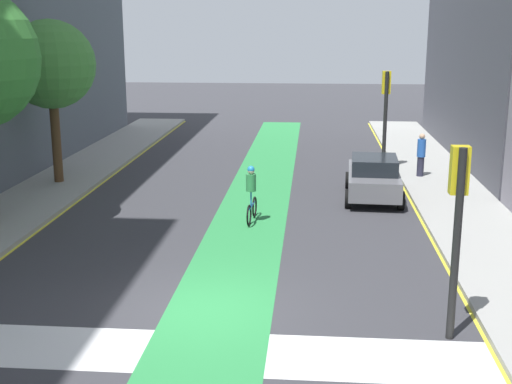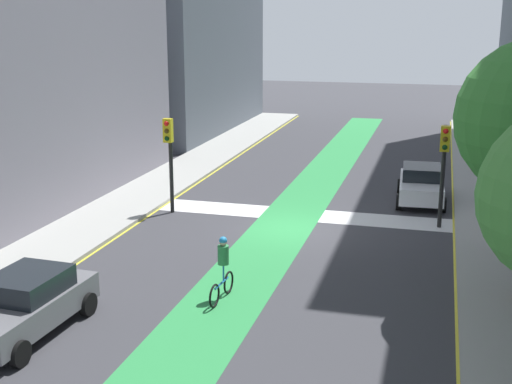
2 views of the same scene
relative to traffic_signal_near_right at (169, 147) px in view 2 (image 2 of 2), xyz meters
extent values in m
plane|color=#38383D|center=(-5.26, 0.83, -2.76)|extent=(120.00, 120.00, 0.00)
cube|color=#2D8C47|center=(-4.85, 0.83, -2.76)|extent=(2.40, 60.00, 0.01)
cube|color=silver|center=(-5.26, -1.17, -2.76)|extent=(12.00, 1.80, 0.01)
cube|color=#9E9E99|center=(-12.76, 0.83, -2.68)|extent=(3.00, 60.00, 0.15)
cube|color=yellow|center=(-11.26, 0.83, -2.75)|extent=(0.16, 60.00, 0.01)
cube|color=#9E9E99|center=(2.24, 0.83, -2.68)|extent=(3.00, 60.00, 0.15)
cube|color=yellow|center=(0.74, 0.83, -2.75)|extent=(0.16, 60.00, 0.01)
cube|color=slate|center=(7.74, -20.39, 3.26)|extent=(7.99, 17.57, 12.04)
cylinder|color=black|center=(0.00, -0.12, -0.80)|extent=(0.16, 0.16, 3.92)
cube|color=gold|center=(0.00, 0.08, 0.69)|extent=(0.35, 0.28, 0.95)
sphere|color=red|center=(0.00, 0.22, 0.99)|extent=(0.20, 0.20, 0.20)
sphere|color=#4C380C|center=(0.00, 0.22, 0.69)|extent=(0.20, 0.20, 0.20)
sphere|color=#0C3814|center=(0.00, 0.22, 0.39)|extent=(0.20, 0.20, 0.20)
cylinder|color=black|center=(-10.67, -0.88, -0.78)|extent=(0.16, 0.16, 3.95)
cube|color=gold|center=(-10.67, -0.68, 0.72)|extent=(0.35, 0.28, 0.95)
sphere|color=red|center=(-10.67, -0.54, 1.02)|extent=(0.20, 0.20, 0.20)
sphere|color=#4C380C|center=(-10.67, -0.54, 0.72)|extent=(0.20, 0.20, 0.20)
sphere|color=#0C3814|center=(-10.67, -0.54, 0.42)|extent=(0.20, 0.20, 0.20)
cube|color=slate|center=(-0.62, 11.29, -2.09)|extent=(2.00, 4.28, 0.70)
cube|color=black|center=(-0.63, 11.09, -1.46)|extent=(1.70, 2.08, 0.55)
cylinder|color=black|center=(-1.44, 12.80, -2.44)|extent=(0.25, 0.65, 0.64)
cylinder|color=black|center=(-1.59, 9.87, -2.44)|extent=(0.25, 0.65, 0.64)
cylinder|color=black|center=(0.21, 9.78, -2.44)|extent=(0.25, 0.65, 0.64)
cube|color=silver|center=(-9.83, -4.44, -2.09)|extent=(2.00, 4.28, 0.70)
cube|color=black|center=(-9.82, -4.64, -1.46)|extent=(1.69, 2.07, 0.55)
cylinder|color=black|center=(-10.80, -3.02, -2.44)|extent=(0.25, 0.65, 0.64)
cylinder|color=black|center=(-9.00, -2.93, -2.44)|extent=(0.25, 0.65, 0.64)
cylinder|color=black|center=(-10.66, -5.96, -2.44)|extent=(0.25, 0.65, 0.64)
cylinder|color=black|center=(-8.86, -5.87, -2.44)|extent=(0.25, 0.65, 0.64)
torus|color=black|center=(-4.72, 8.48, -2.42)|extent=(0.11, 0.68, 0.68)
torus|color=black|center=(-4.80, 7.43, -2.42)|extent=(0.11, 0.68, 0.68)
cylinder|color=#2672BF|center=(-4.76, 7.95, -2.24)|extent=(0.13, 0.95, 0.06)
cylinder|color=#2672BF|center=(-4.77, 7.80, -1.97)|extent=(0.05, 0.05, 0.50)
cylinder|color=#338C4C|center=(-4.77, 7.80, -1.44)|extent=(0.32, 0.32, 0.55)
sphere|color=beige|center=(-4.77, 7.80, -1.06)|extent=(0.22, 0.22, 0.22)
sphere|color=#268CCC|center=(-4.77, 7.80, -1.02)|extent=(0.23, 0.23, 0.23)
camera|label=1|loc=(-2.85, -13.11, 3.43)|focal=47.76mm
camera|label=2|loc=(-10.46, 25.19, 5.09)|focal=48.00mm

